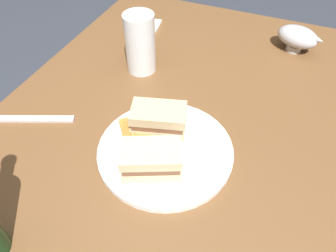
# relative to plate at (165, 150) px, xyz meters

# --- Properties ---
(dining_table) EXTENTS (1.13, 0.79, 0.76)m
(dining_table) POSITION_rel_plate_xyz_m (0.09, 0.02, -0.39)
(dining_table) COLOR brown
(dining_table) RESTS_ON ground
(plate) EXTENTS (0.27, 0.27, 0.01)m
(plate) POSITION_rel_plate_xyz_m (0.00, 0.00, 0.00)
(plate) COLOR white
(plate) RESTS_ON dining_table
(sandwich_half_left) EXTENTS (0.09, 0.13, 0.06)m
(sandwich_half_left) POSITION_rel_plate_xyz_m (0.04, 0.03, 0.03)
(sandwich_half_left) COLOR #CCB284
(sandwich_half_left) RESTS_ON plate
(sandwich_half_right) EXTENTS (0.11, 0.13, 0.06)m
(sandwich_half_right) POSITION_rel_plate_xyz_m (-0.06, 0.01, 0.03)
(sandwich_half_right) COLOR beige
(sandwich_half_right) RESTS_ON plate
(potato_wedge_front) EXTENTS (0.04, 0.05, 0.01)m
(potato_wedge_front) POSITION_rel_plate_xyz_m (0.01, 0.07, 0.01)
(potato_wedge_front) COLOR #AD702D
(potato_wedge_front) RESTS_ON plate
(potato_wedge_middle) EXTENTS (0.04, 0.05, 0.01)m
(potato_wedge_middle) POSITION_rel_plate_xyz_m (-0.03, 0.04, 0.01)
(potato_wedge_middle) COLOR gold
(potato_wedge_middle) RESTS_ON plate
(potato_wedge_back) EXTENTS (0.03, 0.04, 0.02)m
(potato_wedge_back) POSITION_rel_plate_xyz_m (0.00, 0.05, 0.01)
(potato_wedge_back) COLOR #AD702D
(potato_wedge_back) RESTS_ON plate
(potato_wedge_left_edge) EXTENTS (0.05, 0.04, 0.02)m
(potato_wedge_left_edge) POSITION_rel_plate_xyz_m (0.00, 0.09, 0.02)
(potato_wedge_left_edge) COLOR #AD702D
(potato_wedge_left_edge) RESTS_ON plate
(potato_wedge_right_edge) EXTENTS (0.02, 0.04, 0.02)m
(potato_wedge_right_edge) POSITION_rel_plate_xyz_m (-0.03, 0.05, 0.02)
(potato_wedge_right_edge) COLOR #AD702D
(potato_wedge_right_edge) RESTS_ON plate
(potato_wedge_stray) EXTENTS (0.06, 0.05, 0.01)m
(potato_wedge_stray) POSITION_rel_plate_xyz_m (0.01, 0.09, 0.01)
(potato_wedge_stray) COLOR #B77F33
(potato_wedge_stray) RESTS_ON plate
(pint_glass) EXTENTS (0.08, 0.08, 0.15)m
(pint_glass) POSITION_rel_plate_xyz_m (0.24, 0.17, 0.06)
(pint_glass) COLOR white
(pint_glass) RESTS_ON dining_table
(gravy_boat) EXTENTS (0.11, 0.13, 0.07)m
(gravy_boat) POSITION_rel_plate_xyz_m (0.48, -0.20, 0.04)
(gravy_boat) COLOR #B7B7BC
(gravy_boat) RESTS_ON dining_table
(napkin) EXTENTS (0.12, 0.10, 0.01)m
(napkin) POSITION_rel_plate_xyz_m (0.43, 0.25, -0.00)
(napkin) COLOR silver
(napkin) RESTS_ON dining_table
(fork) EXTENTS (0.08, 0.17, 0.01)m
(fork) POSITION_rel_plate_xyz_m (-0.03, 0.31, -0.00)
(fork) COLOR silver
(fork) RESTS_ON dining_table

